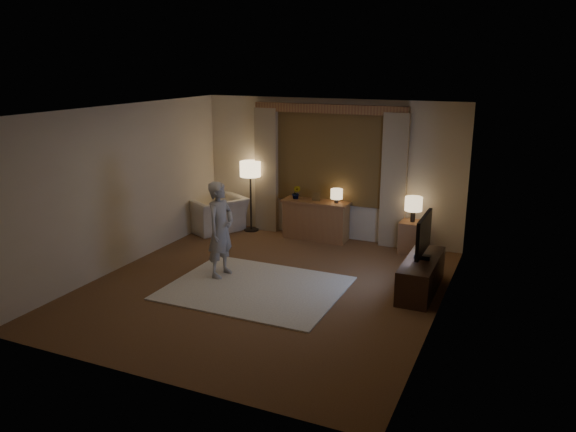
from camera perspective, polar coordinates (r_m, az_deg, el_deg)
The scene contains 13 objects.
room at distance 8.45m, azimuth -0.98°, elevation 2.39°, with size 5.04×5.54×2.64m.
rug at distance 8.37m, azimuth -3.32°, elevation -7.31°, with size 2.50×2.00×0.02m, color #ECE5C6.
sideboard at distance 10.54m, azimuth 2.84°, elevation -0.50°, with size 1.20×0.40×0.70m, color brown.
picture_frame at distance 10.42m, azimuth 2.87°, elevation 1.88°, with size 0.16×0.02×0.20m, color brown.
plant at distance 10.56m, azimuth 0.85°, elevation 2.35°, with size 0.17×0.13×0.30m, color #999999.
table_lamp_sideboard at distance 10.27m, azimuth 4.96°, elevation 2.19°, with size 0.22×0.22×0.30m.
floor_lamp at distance 10.90m, azimuth -3.85°, elevation 4.40°, with size 0.40×0.40×1.38m.
armchair at distance 11.13m, azimuth -7.33°, elevation 0.19°, with size 1.03×0.90×0.67m, color beige.
side_table at distance 10.03m, azimuth 12.44°, elevation -2.10°, with size 0.40×0.40×0.56m, color brown.
table_lamp_side at distance 9.87m, azimuth 12.64°, elevation 1.15°, with size 0.30×0.30×0.44m.
tv_stand at distance 8.40m, azimuth 13.36°, elevation -5.87°, with size 0.45×1.40×0.50m, color black.
tv at distance 8.20m, azimuth 13.61°, elevation -1.91°, with size 0.22×0.90×0.65m.
person at distance 8.63m, azimuth -6.86°, elevation -1.36°, with size 0.54×0.36×1.49m, color gray.
Camera 1 is at (3.47, -6.96, 3.24)m, focal length 35.00 mm.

